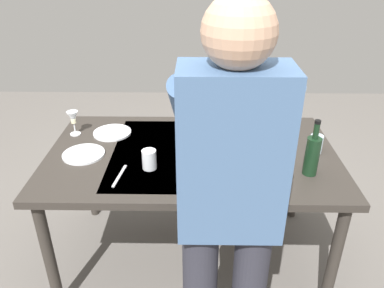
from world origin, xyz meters
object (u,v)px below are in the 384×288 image
at_px(water_cup_near_left, 189,173).
at_px(dinner_plate_near, 112,133).
at_px(person_server, 229,205).
at_px(water_cup_near_right, 149,159).
at_px(water_cup_far_left, 316,144).
at_px(serving_bowl_pasta, 247,153).
at_px(wine_glass_left, 209,124).
at_px(dinner_plate_far, 84,154).
at_px(wine_bottle, 312,155).
at_px(dining_table, 192,163).
at_px(wine_glass_right, 73,119).
at_px(side_bowl_salad, 223,122).
at_px(chair_near, 220,125).

height_order(water_cup_near_left, dinner_plate_near, water_cup_near_left).
bearing_deg(person_server, dinner_plate_near, -56.56).
relative_size(water_cup_near_left, water_cup_near_right, 1.01).
height_order(water_cup_near_right, water_cup_far_left, water_cup_near_right).
bearing_deg(water_cup_near_left, serving_bowl_pasta, -143.26).
relative_size(wine_glass_left, dinner_plate_far, 0.66).
height_order(person_server, water_cup_near_right, person_server).
bearing_deg(water_cup_near_left, water_cup_near_right, -31.02).
bearing_deg(wine_bottle, dinner_plate_near, -21.83).
xyz_separation_m(dining_table, person_server, (-0.14, 0.74, 0.27)).
distance_m(wine_glass_right, dinner_plate_far, 0.30).
xyz_separation_m(wine_glass_left, wine_glass_right, (0.81, -0.07, 0.00)).
distance_m(wine_glass_left, water_cup_far_left, 0.61).
distance_m(side_bowl_salad, dinner_plate_near, 0.69).
distance_m(dining_table, water_cup_near_right, 0.31).
bearing_deg(dinner_plate_near, wine_glass_left, 171.95).
bearing_deg(water_cup_far_left, side_bowl_salad, -32.69).
distance_m(wine_bottle, side_bowl_salad, 0.68).
xyz_separation_m(dining_table, wine_bottle, (-0.60, 0.21, 0.18)).
xyz_separation_m(dining_table, side_bowl_salad, (-0.19, -0.33, 0.11)).
xyz_separation_m(chair_near, side_bowl_salad, (0.02, 0.53, 0.27)).
bearing_deg(wine_bottle, water_cup_near_left, 7.91).
relative_size(dining_table, chair_near, 1.77).
xyz_separation_m(person_server, wine_bottle, (-0.45, -0.53, -0.09)).
relative_size(serving_bowl_pasta, side_bowl_salad, 1.67).
distance_m(person_server, water_cup_near_left, 0.49).
distance_m(wine_glass_right, water_cup_near_left, 0.87).
bearing_deg(person_server, water_cup_far_left, -125.95).
relative_size(chair_near, dinner_plate_far, 3.96).
xyz_separation_m(wine_glass_left, water_cup_near_left, (0.11, 0.44, -0.05)).
height_order(wine_glass_right, water_cup_near_left, wine_glass_right).
relative_size(person_server, water_cup_far_left, 16.56).
xyz_separation_m(wine_bottle, water_cup_far_left, (-0.09, -0.22, -0.06)).
height_order(water_cup_near_right, serving_bowl_pasta, water_cup_near_right).
xyz_separation_m(wine_glass_left, serving_bowl_pasta, (-0.20, 0.21, -0.07)).
relative_size(dining_table, side_bowl_salad, 8.94).
relative_size(person_server, wine_glass_left, 11.19).
bearing_deg(wine_bottle, wine_glass_left, -35.25).
bearing_deg(side_bowl_salad, wine_glass_left, 63.38).
height_order(dinner_plate_near, dinner_plate_far, same).
relative_size(dinner_plate_near, dinner_plate_far, 1.00).
bearing_deg(serving_bowl_pasta, dinner_plate_far, -1.35).
distance_m(wine_glass_right, water_cup_far_left, 1.42).
bearing_deg(wine_bottle, water_cup_near_right, -2.77).
distance_m(water_cup_far_left, serving_bowl_pasta, 0.40).
relative_size(wine_bottle, side_bowl_salad, 1.64).
height_order(dining_table, chair_near, chair_near).
distance_m(wine_bottle, dinner_plate_far, 1.21).
distance_m(chair_near, wine_glass_left, 0.80).
relative_size(person_server, water_cup_near_right, 16.31).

